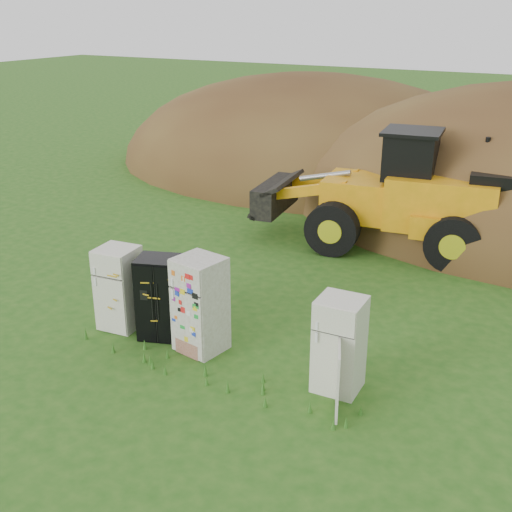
{
  "coord_description": "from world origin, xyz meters",
  "views": [
    {
      "loc": [
        5.82,
        -9.27,
        6.33
      ],
      "look_at": [
        -0.41,
        2.0,
        1.29
      ],
      "focal_mm": 45.0,
      "sensor_mm": 36.0,
      "label": 1
    }
  ],
  "objects_px": {
    "fridge_sticker": "(201,305)",
    "wheel_loader": "(377,189)",
    "fridge_open_door": "(339,345)",
    "fridge_leftmost": "(119,288)",
    "fridge_black_side": "(161,297)"
  },
  "relations": [
    {
      "from": "wheel_loader",
      "to": "fridge_leftmost",
      "type": "bearing_deg",
      "value": -120.05
    },
    {
      "from": "fridge_open_door",
      "to": "fridge_black_side",
      "type": "bearing_deg",
      "value": 176.97
    },
    {
      "from": "fridge_leftmost",
      "to": "fridge_black_side",
      "type": "xyz_separation_m",
      "value": [
        1.01,
        0.08,
        -0.02
      ]
    },
    {
      "from": "fridge_open_door",
      "to": "wheel_loader",
      "type": "distance_m",
      "value": 7.54
    },
    {
      "from": "fridge_black_side",
      "to": "wheel_loader",
      "type": "distance_m",
      "value": 7.49
    },
    {
      "from": "fridge_sticker",
      "to": "fridge_leftmost",
      "type": "bearing_deg",
      "value": -169.53
    },
    {
      "from": "fridge_sticker",
      "to": "wheel_loader",
      "type": "relative_size",
      "value": 0.28
    },
    {
      "from": "fridge_black_side",
      "to": "wheel_loader",
      "type": "height_order",
      "value": "wheel_loader"
    },
    {
      "from": "fridge_leftmost",
      "to": "fridge_open_door",
      "type": "height_order",
      "value": "fridge_leftmost"
    },
    {
      "from": "fridge_open_door",
      "to": "fridge_leftmost",
      "type": "bearing_deg",
      "value": 178.18
    },
    {
      "from": "fridge_leftmost",
      "to": "wheel_loader",
      "type": "height_order",
      "value": "wheel_loader"
    },
    {
      "from": "fridge_sticker",
      "to": "wheel_loader",
      "type": "bearing_deg",
      "value": 92.18
    },
    {
      "from": "fridge_leftmost",
      "to": "wheel_loader",
      "type": "xyz_separation_m",
      "value": [
        3.02,
        7.26,
        0.78
      ]
    },
    {
      "from": "fridge_sticker",
      "to": "fridge_open_door",
      "type": "bearing_deg",
      "value": 9.82
    },
    {
      "from": "wheel_loader",
      "to": "fridge_sticker",
      "type": "bearing_deg",
      "value": -105.39
    }
  ]
}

